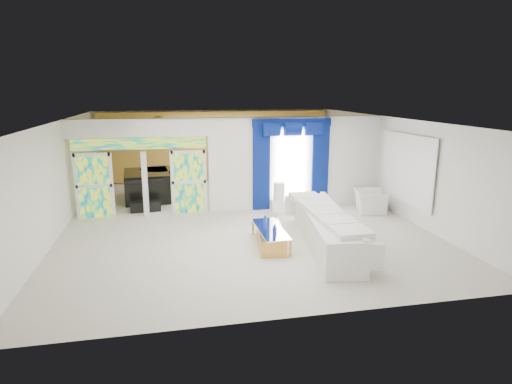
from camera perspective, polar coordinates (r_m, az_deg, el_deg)
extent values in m
plane|color=#B7AF9E|center=(13.16, -2.33, -3.53)|extent=(12.00, 12.00, 0.00)
cube|color=white|center=(14.25, 5.54, 3.92)|extent=(5.70, 0.18, 3.00)
cube|color=white|center=(13.51, -15.30, 8.24)|extent=(4.30, 0.18, 0.55)
cube|color=#994C3F|center=(13.92, -20.72, 0.78)|extent=(0.95, 0.04, 2.00)
cube|color=#994C3F|center=(13.74, -8.92, 1.35)|extent=(0.95, 0.04, 2.00)
cube|color=#994C3F|center=(13.55, -15.17, 6.24)|extent=(4.00, 0.05, 0.35)
cube|color=white|center=(14.09, 4.68, 3.63)|extent=(1.00, 0.02, 2.30)
cube|color=#030644|center=(13.83, 0.72, 3.28)|extent=(0.55, 0.10, 2.80)
cube|color=#030644|center=(14.38, 8.55, 3.52)|extent=(0.55, 0.10, 2.80)
cube|color=#030644|center=(13.90, 4.82, 9.18)|extent=(2.60, 0.12, 0.25)
cube|color=white|center=(13.57, 19.43, 2.95)|extent=(0.04, 2.70, 1.90)
cube|color=gold|center=(18.59, -5.32, 6.14)|extent=(9.70, 0.12, 2.90)
cube|color=silver|center=(10.97, 9.20, -4.96)|extent=(1.51, 4.39, 0.82)
cube|color=gold|center=(10.92, 1.93, -6.00)|extent=(0.87, 1.92, 0.41)
cube|color=white|center=(13.98, 4.25, -1.78)|extent=(1.11, 0.41, 0.36)
cylinder|color=silver|center=(13.78, 3.09, 0.05)|extent=(0.36, 0.36, 0.58)
imported|color=silver|center=(14.28, 14.87, -1.20)|extent=(1.16, 1.26, 0.69)
cube|color=black|center=(15.83, -14.31, 0.84)|extent=(1.67, 2.11, 1.01)
cube|color=black|center=(14.35, -14.50, -1.85)|extent=(0.99, 0.45, 0.32)
cube|color=#A88954|center=(15.23, -20.61, -0.34)|extent=(0.73, 0.69, 0.88)
sphere|color=gold|center=(15.88, -12.77, 8.81)|extent=(0.60, 0.60, 0.60)
cylinder|color=navy|center=(11.30, 1.21, -3.79)|extent=(0.08, 0.08, 0.16)
cylinder|color=silver|center=(10.62, 2.54, -4.99)|extent=(0.10, 0.10, 0.14)
cylinder|color=navy|center=(10.74, 1.63, -4.38)|extent=(0.08, 0.08, 0.28)
cylinder|color=navy|center=(10.26, 2.45, -5.39)|extent=(0.09, 0.09, 0.23)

